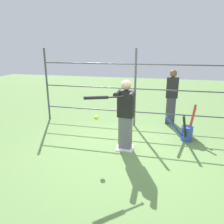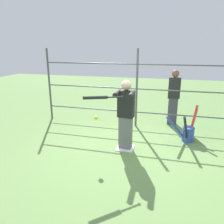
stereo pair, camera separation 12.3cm
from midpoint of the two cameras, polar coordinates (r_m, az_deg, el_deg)
ground_plane at (r=5.27m, az=4.15°, el=-9.40°), size 24.00×24.00×0.00m
home_plate at (r=5.27m, az=4.15°, el=-9.30°), size 0.40×0.40×0.02m
fence_backstop at (r=6.43m, az=7.03°, el=6.02°), size 5.72×0.06×2.27m
batter at (r=4.93m, az=4.32°, el=-0.31°), size 0.42×0.57×1.62m
baseball_bat_swinging at (r=4.21m, az=-2.59°, el=3.81°), size 0.68×0.56×0.11m
softball_in_flight at (r=4.63m, az=-3.44°, el=-1.50°), size 0.10×0.10×0.10m
bat_bucket at (r=5.88m, az=19.75°, el=-4.88°), size 0.83×0.91×0.91m
bystander_behind_fence at (r=6.85m, az=16.30°, el=3.84°), size 0.34×0.21×1.67m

